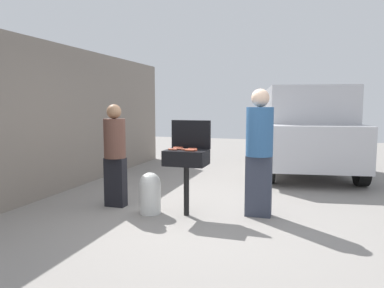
{
  "coord_description": "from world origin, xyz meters",
  "views": [
    {
      "loc": [
        1.43,
        -4.99,
        1.62
      ],
      "look_at": [
        -0.27,
        0.43,
        1.0
      ],
      "focal_mm": 33.93,
      "sensor_mm": 36.0,
      "label": 1
    }
  ],
  "objects_px": {
    "bbq_grill": "(186,160)",
    "hot_dog_0": "(177,149)",
    "person_left": "(115,151)",
    "hot_dog_2": "(179,148)",
    "propane_tank": "(150,192)",
    "hot_dog_7": "(173,149)",
    "hot_dog_4": "(186,150)",
    "hot_dog_5": "(192,150)",
    "hot_dog_1": "(193,149)",
    "hot_dog_3": "(193,149)",
    "hot_dog_6": "(177,148)",
    "person_right": "(259,148)",
    "parked_minivan": "(305,129)",
    "hot_dog_8": "(190,150)"
  },
  "relations": [
    {
      "from": "hot_dog_6",
      "to": "hot_dog_8",
      "type": "relative_size",
      "value": 1.0
    },
    {
      "from": "hot_dog_0",
      "to": "parked_minivan",
      "type": "relative_size",
      "value": 0.03
    },
    {
      "from": "hot_dog_2",
      "to": "hot_dog_5",
      "type": "distance_m",
      "value": 0.35
    },
    {
      "from": "hot_dog_0",
      "to": "person_right",
      "type": "distance_m",
      "value": 1.18
    },
    {
      "from": "hot_dog_1",
      "to": "hot_dog_3",
      "type": "bearing_deg",
      "value": -77.09
    },
    {
      "from": "hot_dog_1",
      "to": "hot_dog_4",
      "type": "distance_m",
      "value": 0.12
    },
    {
      "from": "hot_dog_0",
      "to": "propane_tank",
      "type": "height_order",
      "value": "hot_dog_0"
    },
    {
      "from": "hot_dog_3",
      "to": "hot_dog_5",
      "type": "relative_size",
      "value": 1.0
    },
    {
      "from": "propane_tank",
      "to": "person_left",
      "type": "relative_size",
      "value": 0.38
    },
    {
      "from": "hot_dog_6",
      "to": "person_left",
      "type": "relative_size",
      "value": 0.08
    },
    {
      "from": "hot_dog_0",
      "to": "propane_tank",
      "type": "xyz_separation_m",
      "value": [
        -0.41,
        -0.06,
        -0.66
      ]
    },
    {
      "from": "hot_dog_2",
      "to": "hot_dog_7",
      "type": "height_order",
      "value": "same"
    },
    {
      "from": "hot_dog_4",
      "to": "parked_minivan",
      "type": "height_order",
      "value": "parked_minivan"
    },
    {
      "from": "hot_dog_3",
      "to": "person_right",
      "type": "height_order",
      "value": "person_right"
    },
    {
      "from": "hot_dog_1",
      "to": "hot_dog_8",
      "type": "distance_m",
      "value": 0.18
    },
    {
      "from": "bbq_grill",
      "to": "hot_dog_8",
      "type": "bearing_deg",
      "value": -54.96
    },
    {
      "from": "person_right",
      "to": "parked_minivan",
      "type": "bearing_deg",
      "value": -109.3
    },
    {
      "from": "propane_tank",
      "to": "hot_dog_4",
      "type": "bearing_deg",
      "value": 1.54
    },
    {
      "from": "hot_dog_1",
      "to": "person_right",
      "type": "xyz_separation_m",
      "value": [
        0.92,
        0.25,
        0.02
      ]
    },
    {
      "from": "hot_dog_7",
      "to": "parked_minivan",
      "type": "height_order",
      "value": "parked_minivan"
    },
    {
      "from": "hot_dog_6",
      "to": "person_right",
      "type": "xyz_separation_m",
      "value": [
        1.18,
        0.2,
        0.02
      ]
    },
    {
      "from": "bbq_grill",
      "to": "hot_dog_0",
      "type": "xyz_separation_m",
      "value": [
        -0.14,
        -0.01,
        0.16
      ]
    },
    {
      "from": "hot_dog_5",
      "to": "propane_tank",
      "type": "relative_size",
      "value": 0.21
    },
    {
      "from": "hot_dog_0",
      "to": "hot_dog_5",
      "type": "height_order",
      "value": "same"
    },
    {
      "from": "hot_dog_1",
      "to": "hot_dog_7",
      "type": "distance_m",
      "value": 0.3
    },
    {
      "from": "hot_dog_2",
      "to": "propane_tank",
      "type": "bearing_deg",
      "value": -152.22
    },
    {
      "from": "hot_dog_6",
      "to": "hot_dog_1",
      "type": "bearing_deg",
      "value": -10.11
    },
    {
      "from": "hot_dog_2",
      "to": "person_left",
      "type": "bearing_deg",
      "value": -179.44
    },
    {
      "from": "hot_dog_1",
      "to": "hot_dog_5",
      "type": "height_order",
      "value": "same"
    },
    {
      "from": "hot_dog_2",
      "to": "hot_dog_4",
      "type": "xyz_separation_m",
      "value": [
        0.17,
        -0.19,
        0.0
      ]
    },
    {
      "from": "hot_dog_5",
      "to": "hot_dog_6",
      "type": "distance_m",
      "value": 0.33
    },
    {
      "from": "hot_dog_3",
      "to": "hot_dog_6",
      "type": "relative_size",
      "value": 1.0
    },
    {
      "from": "bbq_grill",
      "to": "person_left",
      "type": "bearing_deg",
      "value": 174.17
    },
    {
      "from": "person_right",
      "to": "hot_dog_1",
      "type": "bearing_deg",
      "value": 4.51
    },
    {
      "from": "hot_dog_5",
      "to": "hot_dog_1",
      "type": "bearing_deg",
      "value": 104.18
    },
    {
      "from": "propane_tank",
      "to": "parked_minivan",
      "type": "xyz_separation_m",
      "value": [
        2.17,
        4.28,
        0.7
      ]
    },
    {
      "from": "bbq_grill",
      "to": "hot_dog_4",
      "type": "xyz_separation_m",
      "value": [
        0.01,
        -0.05,
        0.16
      ]
    },
    {
      "from": "hot_dog_3",
      "to": "person_left",
      "type": "height_order",
      "value": "person_left"
    },
    {
      "from": "hot_dog_4",
      "to": "person_left",
      "type": "relative_size",
      "value": 0.08
    },
    {
      "from": "hot_dog_7",
      "to": "propane_tank",
      "type": "bearing_deg",
      "value": 176.07
    },
    {
      "from": "hot_dog_0",
      "to": "person_left",
      "type": "xyz_separation_m",
      "value": [
        -1.09,
        0.13,
        -0.1
      ]
    },
    {
      "from": "person_right",
      "to": "parked_minivan",
      "type": "height_order",
      "value": "parked_minivan"
    },
    {
      "from": "hot_dog_3",
      "to": "propane_tank",
      "type": "height_order",
      "value": "hot_dog_3"
    },
    {
      "from": "hot_dog_8",
      "to": "person_right",
      "type": "xyz_separation_m",
      "value": [
        0.91,
        0.42,
        0.02
      ]
    },
    {
      "from": "bbq_grill",
      "to": "hot_dog_0",
      "type": "relative_size",
      "value": 7.44
    },
    {
      "from": "person_right",
      "to": "propane_tank",
      "type": "bearing_deg",
      "value": 2.55
    },
    {
      "from": "hot_dog_2",
      "to": "hot_dog_8",
      "type": "relative_size",
      "value": 1.0
    },
    {
      "from": "hot_dog_5",
      "to": "propane_tank",
      "type": "height_order",
      "value": "hot_dog_5"
    },
    {
      "from": "hot_dog_6",
      "to": "person_left",
      "type": "height_order",
      "value": "person_left"
    },
    {
      "from": "hot_dog_1",
      "to": "parked_minivan",
      "type": "height_order",
      "value": "parked_minivan"
    }
  ]
}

